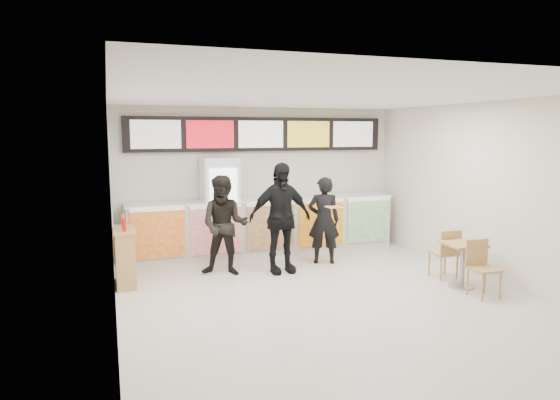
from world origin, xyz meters
name	(u,v)px	position (x,y,z in m)	size (l,w,h in m)	color
floor	(327,299)	(0.00, 0.00, 0.00)	(7.00, 7.00, 0.00)	beige
ceiling	(329,96)	(0.00, 0.00, 3.00)	(7.00, 7.00, 0.00)	white
wall_back	(259,179)	(0.00, 3.50, 1.50)	(6.00, 6.00, 0.00)	silver
wall_left	(112,211)	(-3.00, 0.00, 1.50)	(7.00, 7.00, 0.00)	silver
wall_right	(493,192)	(3.00, 0.00, 1.50)	(7.00, 7.00, 0.00)	silver
service_counter	(265,226)	(0.00, 3.09, 0.57)	(5.56, 0.77, 1.14)	silver
menu_board	(260,134)	(0.00, 3.41, 2.45)	(5.50, 0.14, 0.70)	black
drinks_fridge	(220,207)	(-0.93, 3.11, 1.00)	(0.70, 0.67, 2.00)	white
mirror_panel	(110,176)	(-2.99, 2.45, 1.75)	(0.01, 2.00, 1.50)	#B2B7BF
customer_main	(324,220)	(0.81, 1.96, 0.83)	(0.61, 0.40, 1.66)	black
customer_left	(225,225)	(-1.14, 1.81, 0.88)	(0.85, 0.66, 1.75)	black
customer_mid	(280,218)	(-0.18, 1.63, 0.98)	(1.15, 0.48, 1.97)	black
pizza_slice	(334,207)	(0.81, 1.51, 1.16)	(0.36, 0.36, 0.02)	beige
cafe_table	(463,257)	(2.33, -0.14, 0.50)	(0.61, 1.48, 0.86)	tan
condiment_ledge	(125,256)	(-2.82, 1.74, 0.48)	(0.34, 0.84, 1.12)	tan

